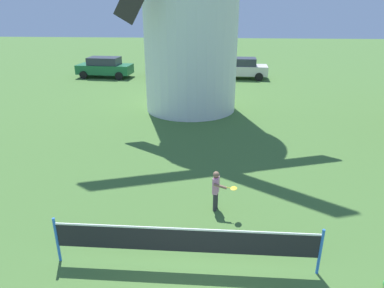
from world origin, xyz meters
TOP-DOWN VIEW (x-y plane):
  - tennis_net at (-0.22, 2.49)m, footprint 5.63×0.06m
  - player_far at (0.43, 4.80)m, footprint 0.68×0.60m
  - parked_car_green at (-8.41, 23.28)m, footprint 4.31×2.13m
  - parked_car_black at (-3.01, 24.45)m, footprint 4.29×2.00m
  - parked_car_cream at (2.17, 23.64)m, footprint 4.14×2.01m

SIDE VIEW (x-z plane):
  - player_far at x=0.43m, z-range 0.08..1.24m
  - tennis_net at x=-0.22m, z-range 0.14..1.24m
  - parked_car_cream at x=2.17m, z-range 0.03..1.59m
  - parked_car_green at x=-8.41m, z-range 0.03..1.59m
  - parked_car_black at x=-3.01m, z-range 0.03..1.59m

